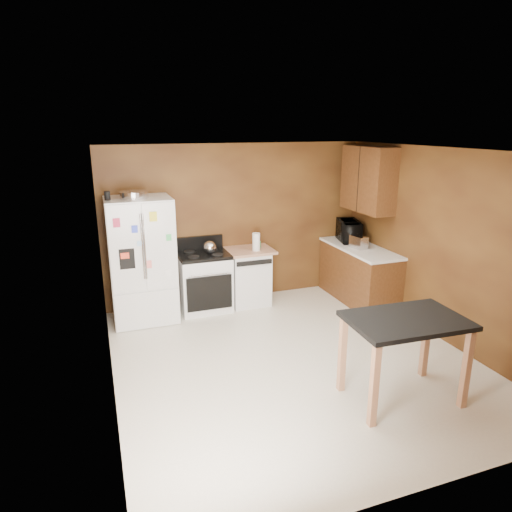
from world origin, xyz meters
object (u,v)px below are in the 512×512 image
roasting_pan (134,195)px  island (405,331)px  pen_cup (107,196)px  refrigerator (142,260)px  kettle (210,247)px  gas_range (204,281)px  green_canister (258,244)px  paper_towel (256,242)px  dishwasher (248,276)px  toaster (359,242)px  microwave (349,232)px

roasting_pan → island: bearing=-52.0°
pen_cup → refrigerator: size_ratio=0.07×
kettle → gas_range: size_ratio=0.18×
green_canister → pen_cup: bearing=-174.2°
pen_cup → paper_towel: 2.28m
island → pen_cup: bearing=132.6°
roasting_pan → kettle: roasting_pan is taller
roasting_pan → kettle: bearing=2.1°
dishwasher → roasting_pan: bearing=-176.3°
green_canister → toaster: (1.46, -0.60, 0.06)m
paper_towel → refrigerator: refrigerator is taller
paper_towel → gas_range: (-0.82, 0.08, -0.57)m
refrigerator → island: size_ratio=1.50×
kettle → toaster: 2.33m
roasting_pan → paper_towel: (1.78, 0.01, -0.82)m
kettle → microwave: microwave is taller
toaster → microwave: microwave is taller
toaster → roasting_pan: bearing=162.4°
dishwasher → island: bearing=-78.3°
refrigerator → gas_range: size_ratio=1.64×
microwave → dishwasher: size_ratio=0.64×
toaster → island: (-1.01, -2.52, -0.23)m
green_canister → microwave: 1.57m
pen_cup → gas_range: pen_cup is taller
paper_towel → toaster: bearing=-16.0°
toaster → green_canister: bearing=147.5°
paper_towel → refrigerator: size_ratio=0.15×
pen_cup → paper_towel: size_ratio=0.43×
paper_towel → green_canister: 0.20m
roasting_pan → refrigerator: size_ratio=0.21×
pen_cup → kettle: 1.65m
toaster → microwave: bearing=68.5°
roasting_pan → island: 3.91m
pen_cup → microwave: size_ratio=0.21×
toaster → island: 2.73m
refrigerator → dishwasher: 1.69m
toaster → dishwasher: size_ratio=0.30×
gas_range → dishwasher: 0.72m
kettle → refrigerator: 1.01m
roasting_pan → green_canister: roasting_pan is taller
paper_towel → gas_range: 1.00m
microwave → gas_range: microwave is taller
microwave → dishwasher: microwave is taller
refrigerator → gas_range: (0.91, 0.06, -0.44)m
pen_cup → green_canister: bearing=5.8°
pen_cup → kettle: bearing=4.2°
pen_cup → island: 4.09m
dishwasher → kettle: bearing=-173.6°
pen_cup → island: (2.66, -2.90, -1.10)m
pen_cup → toaster: 3.79m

